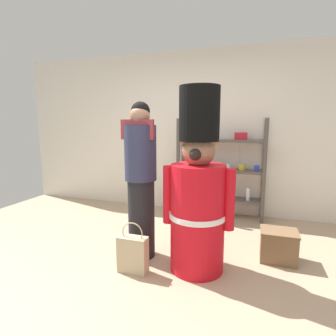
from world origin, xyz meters
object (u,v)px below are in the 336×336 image
(merchandise_shelf, at_px, (220,168))
(display_crate, at_px, (278,245))
(shopping_bag, at_px, (133,254))
(person_shopper, at_px, (141,179))
(teddy_bear_guard, at_px, (198,195))

(merchandise_shelf, bearing_deg, display_crate, -57.84)
(merchandise_shelf, height_order, display_crate, merchandise_shelf)
(shopping_bag, bearing_deg, person_shopper, 99.02)
(merchandise_shelf, bearing_deg, teddy_bear_guard, -90.06)
(merchandise_shelf, height_order, teddy_bear_guard, teddy_bear_guard)
(shopping_bag, relative_size, display_crate, 1.35)
(teddy_bear_guard, distance_m, display_crate, 1.07)
(teddy_bear_guard, height_order, display_crate, teddy_bear_guard)
(merchandise_shelf, relative_size, shopping_bag, 3.01)
(person_shopper, distance_m, shopping_bag, 0.76)
(display_crate, bearing_deg, teddy_bear_guard, -151.30)
(person_shopper, xyz_separation_m, display_crate, (1.42, 0.35, -0.70))
(merchandise_shelf, xyz_separation_m, person_shopper, (-0.63, -1.60, 0.09))
(person_shopper, distance_m, display_crate, 1.62)
(display_crate, bearing_deg, person_shopper, -165.99)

